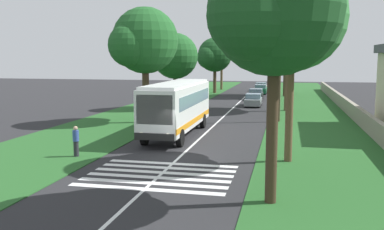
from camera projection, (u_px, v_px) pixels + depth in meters
The scene contains 21 objects.
ground at pixel (179, 158), 23.81m from camera, with size 160.00×160.00×0.00m, color #262628.
grass_verge_left at pixel (132, 117), 40.07m from camera, with size 120.00×8.00×0.04m, color #235623.
grass_verge_right at pixel (316, 122), 36.60m from camera, with size 120.00×8.00×0.04m, color #235623.
centre_line at pixel (220, 120), 38.34m from camera, with size 110.00×0.16×0.01m, color silver.
coach_bus at pixel (178, 105), 30.52m from camera, with size 11.16×2.62×3.73m.
zebra_crossing at pixel (160, 175), 20.27m from camera, with size 4.95×6.80×0.01m.
trailing_car_0 at pixel (253, 100), 49.09m from camera, with size 4.30×1.78×1.43m.
trailing_car_1 at pixel (256, 94), 56.98m from camera, with size 4.30×1.78×1.43m.
trailing_car_2 at pixel (261, 90), 65.73m from camera, with size 4.30×1.78×1.43m.
trailing_car_3 at pixel (261, 87), 71.55m from camera, with size 4.30×1.78×1.43m.
roadside_tree_left_0 at pixel (144, 43), 35.94m from camera, with size 6.82×5.48×9.57m.
roadside_tree_left_1 at pixel (221, 50), 73.76m from camera, with size 5.14×4.52×9.11m.
roadside_tree_left_2 at pixel (175, 57), 45.80m from camera, with size 5.75×4.82×8.00m.
roadside_tree_left_3 at pixel (214, 56), 66.63m from camera, with size 6.37×5.25×8.49m.
roadside_tree_right_0 at pixel (271, 12), 15.45m from camera, with size 5.61×4.88×9.60m.
roadside_tree_right_1 at pixel (290, 20), 22.07m from camera, with size 6.53×5.53×10.23m.
roadside_tree_right_2 at pixel (285, 38), 60.73m from camera, with size 8.94×7.50×12.18m.
roadside_tree_right_3 at pixel (287, 29), 43.92m from camera, with size 7.67×6.35×11.63m.
utility_pole at pixel (280, 73), 36.54m from camera, with size 0.24×1.40×7.95m.
roadside_wall at pixel (351, 109), 40.63m from camera, with size 70.00×0.40×1.32m, color gray.
pedestrian at pixel (76, 141), 23.85m from camera, with size 0.34×0.34×1.69m.
Camera 1 is at (-22.61, -5.67, 5.44)m, focal length 40.58 mm.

